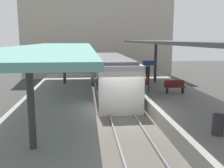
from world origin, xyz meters
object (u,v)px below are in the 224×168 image
(commuter_train, at_px, (112,76))
(litter_bin, at_px, (218,125))
(platform_sign, at_px, (149,69))
(passenger_near_bench, at_px, (148,74))
(platform_bench, at_px, (175,86))

(commuter_train, height_order, litter_bin, commuter_train)
(platform_sign, relative_size, passenger_near_bench, 1.33)
(commuter_train, relative_size, litter_bin, 14.50)
(platform_sign, distance_m, litter_bin, 7.86)
(platform_bench, xyz_separation_m, platform_sign, (-1.77, 0.11, 1.16))
(platform_bench, bearing_deg, platform_sign, 176.32)
(litter_bin, bearing_deg, commuter_train, 104.87)
(platform_bench, bearing_deg, commuter_train, 138.53)
(commuter_train, bearing_deg, platform_sign, -57.18)
(platform_bench, xyz_separation_m, passenger_near_bench, (-1.03, 3.47, 0.40))
(litter_bin, bearing_deg, passenger_near_bench, 90.15)
(platform_sign, bearing_deg, passenger_near_bench, 77.51)
(commuter_train, distance_m, litter_bin, 11.49)
(platform_bench, height_order, litter_bin, platform_bench)
(platform_bench, height_order, passenger_near_bench, passenger_near_bench)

